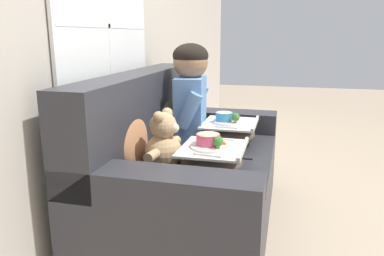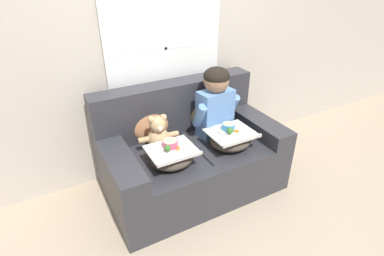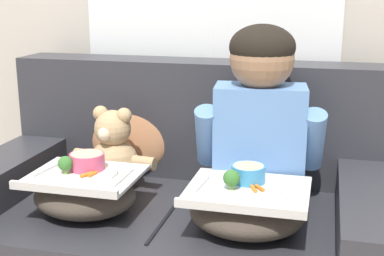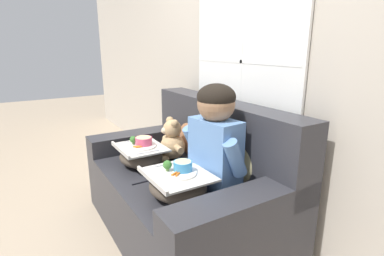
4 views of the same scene
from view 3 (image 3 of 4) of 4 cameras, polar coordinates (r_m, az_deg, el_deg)
couch at (r=2.17m, az=-1.07°, el=-10.48°), size 1.61×0.95×0.97m
throw_pillow_behind_child at (r=2.20m, az=7.77°, el=-1.40°), size 0.40×0.19×0.41m
throw_pillow_behind_teddy at (r=2.34m, az=-6.63°, el=-0.42°), size 0.38×0.18×0.39m
child_figure at (r=1.98m, az=7.30°, el=2.18°), size 0.49×0.25×0.67m
teddy_bear at (r=2.18m, az=-8.41°, el=-2.79°), size 0.37×0.26×0.34m
lap_tray_child at (r=1.81m, az=5.87°, el=-8.49°), size 0.40×0.35×0.23m
lap_tray_teddy at (r=1.97m, az=-11.36°, el=-6.65°), size 0.39×0.33×0.23m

